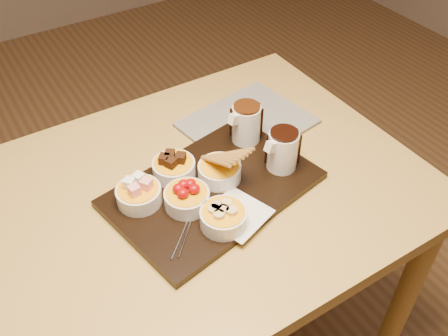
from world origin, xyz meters
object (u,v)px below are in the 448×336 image
bowl_strawberries (187,199)px  pitcher_dark_chocolate (283,151)px  serving_board (213,189)px  dining_table (171,227)px  pitcher_milk_chocolate (246,124)px  newspaper (247,123)px

bowl_strawberries → pitcher_dark_chocolate: size_ratio=1.03×
pitcher_dark_chocolate → serving_board: bearing=160.0°
serving_board → pitcher_dark_chocolate: 0.18m
dining_table → pitcher_milk_chocolate: bearing=14.2°
bowl_strawberries → pitcher_dark_chocolate: (0.25, -0.01, 0.03)m
serving_board → newspaper: 0.27m
dining_table → serving_board: bearing=-20.1°
newspaper → dining_table: bearing=-165.5°
pitcher_dark_chocolate → pitcher_milk_chocolate: 0.13m
bowl_strawberries → pitcher_dark_chocolate: pitcher_dark_chocolate is taller
dining_table → newspaper: (0.31, 0.13, 0.10)m
pitcher_milk_chocolate → newspaper: bearing=41.9°
bowl_strawberries → pitcher_milk_chocolate: 0.27m
dining_table → serving_board: 0.15m
dining_table → pitcher_dark_chocolate: 0.33m
bowl_strawberries → pitcher_milk_chocolate: (0.24, 0.12, 0.03)m
dining_table → pitcher_milk_chocolate: pitcher_milk_chocolate is taller
serving_board → newspaper: serving_board is taller
dining_table → pitcher_dark_chocolate: bearing=-13.2°
serving_board → bowl_strawberries: size_ratio=4.60×
serving_board → bowl_strawberries: 0.08m
pitcher_dark_chocolate → newspaper: size_ratio=0.31×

